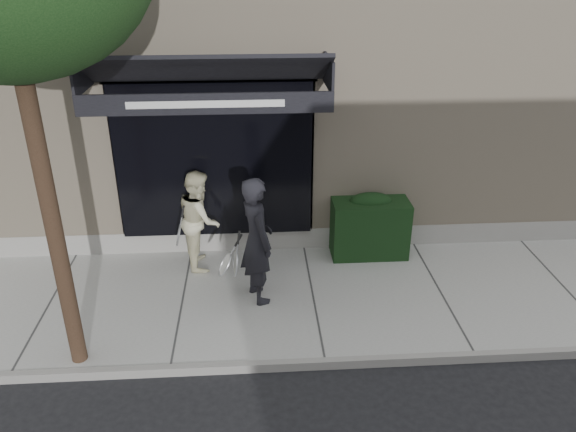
{
  "coord_description": "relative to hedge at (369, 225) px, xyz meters",
  "views": [
    {
      "loc": [
        -0.86,
        -7.28,
        4.98
      ],
      "look_at": [
        -0.35,
        0.6,
        1.19
      ],
      "focal_mm": 35.0,
      "sensor_mm": 36.0,
      "label": 1
    }
  ],
  "objects": [
    {
      "name": "building_facade",
      "position": [
        -1.11,
        3.71,
        2.08
      ],
      "size": [
        14.3,
        8.04,
        5.64
      ],
      "color": "beige",
      "rests_on": "ground"
    },
    {
      "name": "sidewalk",
      "position": [
        -1.1,
        -1.25,
        -0.6
      ],
      "size": [
        20.0,
        3.0,
        0.12
      ],
      "primitive_type": "cube",
      "color": "#9B9B95",
      "rests_on": "ground"
    },
    {
      "name": "pedestrian_front",
      "position": [
        -1.95,
        -1.26,
        0.44
      ],
      "size": [
        0.92,
        0.95,
        1.97
      ],
      "color": "black",
      "rests_on": "sidewalk"
    },
    {
      "name": "ground",
      "position": [
        -1.1,
        -1.25,
        -0.66
      ],
      "size": [
        80.0,
        80.0,
        0.0
      ],
      "primitive_type": "plane",
      "color": "black",
      "rests_on": "ground"
    },
    {
      "name": "curb",
      "position": [
        -1.1,
        -2.8,
        -0.59
      ],
      "size": [
        20.0,
        0.1,
        0.14
      ],
      "primitive_type": "cube",
      "color": "gray",
      "rests_on": "ground"
    },
    {
      "name": "hedge",
      "position": [
        0.0,
        0.0,
        0.0
      ],
      "size": [
        1.3,
        0.7,
        1.14
      ],
      "color": "black",
      "rests_on": "sidewalk"
    },
    {
      "name": "pedestrian_back",
      "position": [
        -2.87,
        -0.18,
        0.3
      ],
      "size": [
        0.79,
        0.89,
        1.67
      ],
      "color": "beige",
      "rests_on": "sidewalk"
    }
  ]
}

